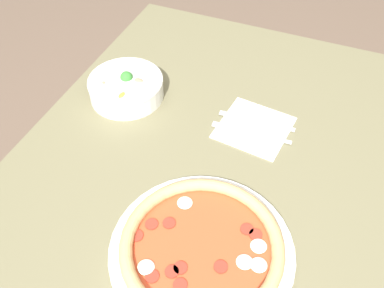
% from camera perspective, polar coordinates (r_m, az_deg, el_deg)
% --- Properties ---
extents(dining_table, '(1.29, 0.86, 0.77)m').
position_cam_1_polar(dining_table, '(1.03, 0.35, -8.44)').
color(dining_table, '#706B4C').
rests_on(dining_table, ground_plane).
extents(pizza, '(0.35, 0.35, 0.04)m').
position_cam_1_polar(pizza, '(0.83, 1.32, -13.63)').
color(pizza, white).
rests_on(pizza, dining_table).
extents(bowl, '(0.19, 0.19, 0.07)m').
position_cam_1_polar(bowl, '(1.13, -8.80, 7.60)').
color(bowl, white).
rests_on(bowl, dining_table).
extents(napkin, '(0.18, 0.18, 0.00)m').
position_cam_1_polar(napkin, '(1.06, 8.28, 2.19)').
color(napkin, white).
rests_on(napkin, dining_table).
extents(fork, '(0.02, 0.20, 0.00)m').
position_cam_1_polar(fork, '(1.04, 8.03, 1.44)').
color(fork, silver).
rests_on(fork, napkin).
extents(knife, '(0.02, 0.19, 0.01)m').
position_cam_1_polar(knife, '(1.07, 9.05, 2.93)').
color(knife, silver).
rests_on(knife, napkin).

